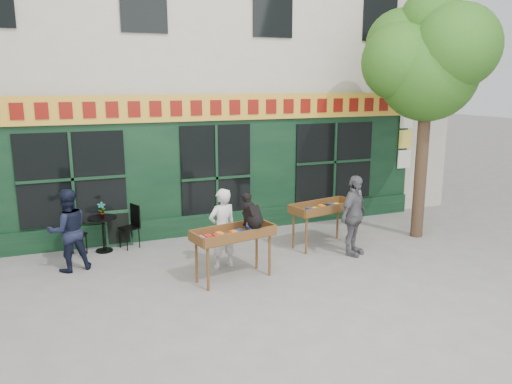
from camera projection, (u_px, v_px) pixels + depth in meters
ground at (252, 264)px, 10.00m from camera, size 80.00×80.00×0.00m
building at (176, 32)px, 14.35m from camera, size 14.00×7.26×10.00m
street_tree at (429, 57)px, 11.01m from camera, size 3.05×2.90×5.60m
book_cart_center at (233, 236)px, 9.06m from camera, size 1.59×0.91×0.99m
dog at (252, 210)px, 9.04m from camera, size 0.45×0.66×0.60m
woman at (222, 229)px, 9.66m from camera, size 0.64×0.49×1.58m
book_cart_right at (323, 210)px, 10.95m from camera, size 1.60×0.92×0.99m
man_right at (354, 216)px, 10.37m from camera, size 1.06×0.88×1.70m
bistro_table at (103, 227)px, 10.63m from camera, size 0.60×0.60×0.76m
bistro_chair_left at (71, 230)px, 10.34m from camera, size 0.47×0.47×0.95m
bistro_chair_right at (132, 222)px, 10.93m from camera, size 0.48×0.47×0.95m
potted_plant at (102, 210)px, 10.55m from camera, size 0.19×0.14×0.33m
man_left at (68, 230)px, 9.50m from camera, size 0.90×0.77×1.60m
chalkboard at (119, 228)px, 11.06m from camera, size 0.57×0.21×0.79m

